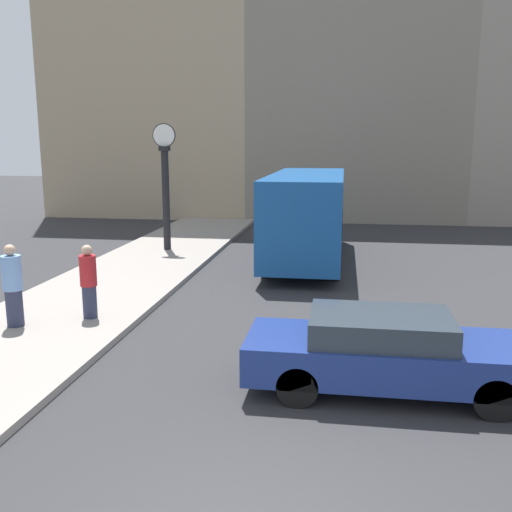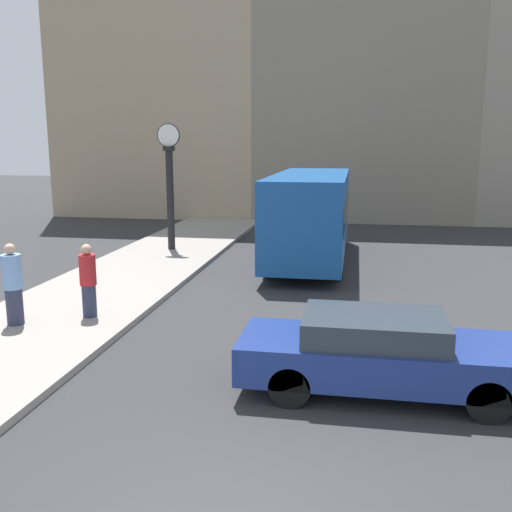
# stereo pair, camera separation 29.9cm
# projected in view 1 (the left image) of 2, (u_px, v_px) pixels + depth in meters

# --- Properties ---
(sidewalk_corner) EXTENTS (3.81, 26.05, 0.14)m
(sidewalk_corner) POSITION_uv_depth(u_px,v_px,m) (125.00, 277.00, 17.12)
(sidewalk_corner) COLOR gray
(sidewalk_corner) RESTS_ON ground_plane
(building_row) EXTENTS (30.32, 5.00, 17.68)m
(building_row) POSITION_uv_depth(u_px,v_px,m) (309.00, 69.00, 30.02)
(building_row) COLOR tan
(building_row) RESTS_ON ground_plane
(sedan_car) EXTENTS (4.71, 1.70, 1.33)m
(sedan_car) POSITION_uv_depth(u_px,v_px,m) (389.00, 352.00, 9.28)
(sedan_car) COLOR navy
(sedan_car) RESTS_ON ground_plane
(bus_distant) EXTENTS (2.41, 8.37, 3.00)m
(bus_distant) POSITION_uv_depth(u_px,v_px,m) (307.00, 212.00, 19.48)
(bus_distant) COLOR #195199
(bus_distant) RESTS_ON ground_plane
(street_clock) EXTENTS (0.84, 0.34, 4.56)m
(street_clock) POSITION_uv_depth(u_px,v_px,m) (166.00, 186.00, 20.70)
(street_clock) COLOR black
(street_clock) RESTS_ON sidewalk_corner
(pedestrian_blue_stripe) EXTENTS (0.42, 0.42, 1.79)m
(pedestrian_blue_stripe) POSITION_uv_depth(u_px,v_px,m) (13.00, 286.00, 12.16)
(pedestrian_blue_stripe) COLOR #2D334C
(pedestrian_blue_stripe) RESTS_ON sidewalk_corner
(pedestrian_red_top) EXTENTS (0.37, 0.37, 1.67)m
(pedestrian_red_top) POSITION_uv_depth(u_px,v_px,m) (89.00, 282.00, 12.75)
(pedestrian_red_top) COLOR #2D334C
(pedestrian_red_top) RESTS_ON sidewalk_corner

